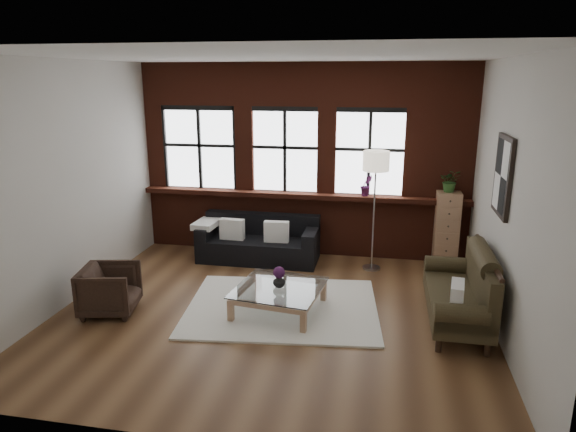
% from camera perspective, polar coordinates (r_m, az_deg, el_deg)
% --- Properties ---
extents(floor, '(5.50, 5.50, 0.00)m').
position_cam_1_polar(floor, '(6.80, -1.80, -10.67)').
color(floor, '#55361F').
rests_on(floor, ground).
extents(ceiling, '(5.50, 5.50, 0.00)m').
position_cam_1_polar(ceiling, '(6.12, -2.06, 17.36)').
color(ceiling, white).
rests_on(ceiling, ground).
extents(wall_back, '(5.50, 0.00, 5.50)m').
position_cam_1_polar(wall_back, '(8.68, 1.70, 6.16)').
color(wall_back, beige).
rests_on(wall_back, ground).
extents(wall_front, '(5.50, 0.00, 5.50)m').
position_cam_1_polar(wall_front, '(3.97, -9.86, -5.27)').
color(wall_front, beige).
rests_on(wall_front, ground).
extents(wall_left, '(0.00, 5.00, 5.00)m').
position_cam_1_polar(wall_left, '(7.37, -23.32, 3.26)').
color(wall_left, beige).
rests_on(wall_left, ground).
extents(wall_right, '(0.00, 5.00, 5.00)m').
position_cam_1_polar(wall_right, '(6.28, 23.37, 1.35)').
color(wall_right, beige).
rests_on(wall_right, ground).
extents(brick_backwall, '(5.50, 0.12, 3.20)m').
position_cam_1_polar(brick_backwall, '(8.63, 1.64, 6.09)').
color(brick_backwall, '#552014').
rests_on(brick_backwall, floor).
extents(sill_ledge, '(5.50, 0.30, 0.08)m').
position_cam_1_polar(sill_ledge, '(8.65, 1.51, 2.34)').
color(sill_ledge, '#552014').
rests_on(sill_ledge, brick_backwall).
extents(window_left, '(1.38, 0.10, 1.50)m').
position_cam_1_polar(window_left, '(9.07, -9.74, 7.29)').
color(window_left, black).
rests_on(window_left, brick_backwall).
extents(window_mid, '(1.38, 0.10, 1.50)m').
position_cam_1_polar(window_mid, '(8.66, -0.32, 7.15)').
color(window_mid, black).
rests_on(window_mid, brick_backwall).
extents(window_right, '(1.38, 0.10, 1.50)m').
position_cam_1_polar(window_right, '(8.51, 9.04, 6.81)').
color(window_right, black).
rests_on(window_right, brick_backwall).
extents(wall_poster, '(0.05, 0.74, 0.94)m').
position_cam_1_polar(wall_poster, '(6.51, 22.80, 4.12)').
color(wall_poster, black).
rests_on(wall_poster, wall_right).
extents(shag_rug, '(2.69, 2.22, 0.03)m').
position_cam_1_polar(shag_rug, '(6.92, -0.64, -10.06)').
color(shag_rug, white).
rests_on(shag_rug, floor).
extents(dark_sofa, '(1.96, 0.79, 0.71)m').
position_cam_1_polar(dark_sofa, '(8.53, -3.29, -2.65)').
color(dark_sofa, black).
rests_on(dark_sofa, floor).
extents(pillow_a, '(0.40, 0.15, 0.34)m').
position_cam_1_polar(pillow_a, '(8.49, -6.22, -1.46)').
color(pillow_a, white).
rests_on(pillow_a, dark_sofa).
extents(pillow_b, '(0.41, 0.16, 0.34)m').
position_cam_1_polar(pillow_b, '(8.31, -1.29, -1.75)').
color(pillow_b, white).
rests_on(pillow_b, dark_sofa).
extents(vintage_settee, '(0.77, 1.74, 0.93)m').
position_cam_1_polar(vintage_settee, '(6.67, 18.29, -7.65)').
color(vintage_settee, '#322917').
rests_on(vintage_settee, floor).
extents(pillow_settee, '(0.19, 0.40, 0.34)m').
position_cam_1_polar(pillow_settee, '(6.13, 18.23, -8.58)').
color(pillow_settee, white).
rests_on(pillow_settee, vintage_settee).
extents(armchair, '(0.81, 0.79, 0.63)m').
position_cam_1_polar(armchair, '(7.07, -19.19, -7.75)').
color(armchair, black).
rests_on(armchair, floor).
extents(coffee_table, '(1.20, 1.20, 0.36)m').
position_cam_1_polar(coffee_table, '(6.76, -0.99, -9.27)').
color(coffee_table, '#A77C5B').
rests_on(coffee_table, shag_rug).
extents(vase, '(0.21, 0.21, 0.17)m').
position_cam_1_polar(vase, '(6.65, -1.00, -7.21)').
color(vase, '#B2B2B2').
rests_on(vase, coffee_table).
extents(flowers, '(0.15, 0.15, 0.15)m').
position_cam_1_polar(flowers, '(6.61, -1.01, -6.29)').
color(flowers, '#4D1A4D').
rests_on(flowers, vase).
extents(drawer_chest, '(0.37, 0.37, 1.22)m').
position_cam_1_polar(drawer_chest, '(8.61, 17.18, -1.38)').
color(drawer_chest, '#A77C5B').
rests_on(drawer_chest, floor).
extents(potted_plant_top, '(0.34, 0.30, 0.36)m').
position_cam_1_polar(potted_plant_top, '(8.43, 17.60, 3.74)').
color(potted_plant_top, '#2D5923').
rests_on(potted_plant_top, drawer_chest).
extents(floor_lamp, '(0.40, 0.40, 2.04)m').
position_cam_1_polar(floor_lamp, '(8.05, 9.54, 1.00)').
color(floor_lamp, '#A5A5A8').
rests_on(floor_lamp, floor).
extents(sill_plant, '(0.23, 0.21, 0.35)m').
position_cam_1_polar(sill_plant, '(8.47, 8.70, 3.37)').
color(sill_plant, '#4D1A4D').
rests_on(sill_plant, sill_ledge).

